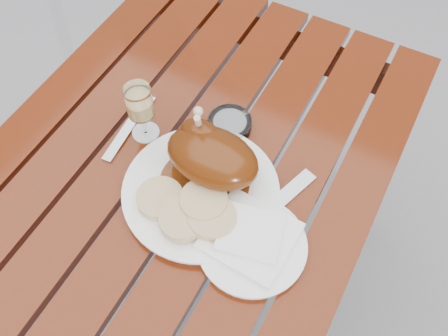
{
  "coord_description": "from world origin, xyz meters",
  "views": [
    {
      "loc": [
        0.35,
        -0.43,
        1.62
      ],
      "look_at": [
        0.09,
        0.06,
        0.78
      ],
      "focal_mm": 40.0,
      "sensor_mm": 36.0,
      "label": 1
    }
  ],
  "objects_px": {
    "table": "(183,252)",
    "dinner_plate": "(201,192)",
    "ashtray": "(230,124)",
    "side_plate": "(252,246)",
    "wine_glass": "(142,112)"
  },
  "relations": [
    {
      "from": "table",
      "to": "dinner_plate",
      "type": "xyz_separation_m",
      "value": [
        0.07,
        -0.0,
        0.39
      ]
    },
    {
      "from": "dinner_plate",
      "to": "side_plate",
      "type": "xyz_separation_m",
      "value": [
        0.14,
        -0.06,
        -0.0
      ]
    },
    {
      "from": "table",
      "to": "side_plate",
      "type": "bearing_deg",
      "value": -15.76
    },
    {
      "from": "side_plate",
      "to": "ashtray",
      "type": "bearing_deg",
      "value": 126.21
    },
    {
      "from": "dinner_plate",
      "to": "wine_glass",
      "type": "distance_m",
      "value": 0.21
    },
    {
      "from": "ashtray",
      "to": "dinner_plate",
      "type": "bearing_deg",
      "value": -80.88
    },
    {
      "from": "table",
      "to": "side_plate",
      "type": "height_order",
      "value": "side_plate"
    },
    {
      "from": "table",
      "to": "dinner_plate",
      "type": "distance_m",
      "value": 0.39
    },
    {
      "from": "table",
      "to": "wine_glass",
      "type": "bearing_deg",
      "value": 146.21
    },
    {
      "from": "dinner_plate",
      "to": "table",
      "type": "bearing_deg",
      "value": 176.2
    },
    {
      "from": "dinner_plate",
      "to": "wine_glass",
      "type": "height_order",
      "value": "wine_glass"
    },
    {
      "from": "table",
      "to": "ashtray",
      "type": "distance_m",
      "value": 0.43
    },
    {
      "from": "side_plate",
      "to": "ashtray",
      "type": "relative_size",
      "value": 2.15
    },
    {
      "from": "table",
      "to": "ashtray",
      "type": "xyz_separation_m",
      "value": [
        0.05,
        0.17,
        0.39
      ]
    },
    {
      "from": "side_plate",
      "to": "ashtray",
      "type": "xyz_separation_m",
      "value": [
        -0.17,
        0.23,
        0.0
      ]
    }
  ]
}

